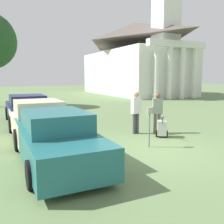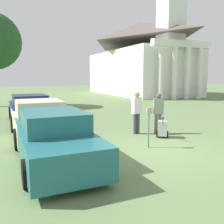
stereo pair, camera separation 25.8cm
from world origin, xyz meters
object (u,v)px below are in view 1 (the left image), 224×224
(person_worker, at_px, (136,110))
(church, at_px, (136,55))
(parked_car_teal, at_px, (55,138))
(equipment_cart, at_px, (162,128))
(parked_car_navy, at_px, (27,110))
(parked_car_cream, at_px, (38,121))
(parking_meter, at_px, (150,120))
(person_supervisor, at_px, (157,110))

(person_worker, xyz_separation_m, church, (12.44, 21.30, 4.41))
(parked_car_teal, height_order, person_worker, person_worker)
(equipment_cart, bearing_deg, parked_car_navy, 162.32)
(parked_car_cream, bearing_deg, church, 50.54)
(parking_meter, relative_size, equipment_cart, 1.42)
(equipment_cart, height_order, church, church)
(parked_car_teal, relative_size, person_supervisor, 2.95)
(parked_car_cream, xyz_separation_m, parked_car_navy, (-0.00, 3.74, -0.01))
(parking_meter, xyz_separation_m, person_worker, (0.65, 2.03, 0.06))
(parked_car_teal, distance_m, church, 28.99)
(equipment_cart, bearing_deg, parked_car_teal, -132.82)
(parked_car_teal, distance_m, parked_car_cream, 3.09)
(person_supervisor, distance_m, equipment_cart, 0.98)
(parked_car_navy, height_order, person_supervisor, person_supervisor)
(parked_car_navy, height_order, parking_meter, parked_car_navy)
(parked_car_cream, relative_size, person_worker, 2.66)
(parked_car_navy, relative_size, person_worker, 2.66)
(person_worker, relative_size, church, 0.08)
(parked_car_cream, bearing_deg, parked_car_teal, -90.58)
(parked_car_navy, bearing_deg, person_supervisor, -46.41)
(parking_meter, bearing_deg, person_supervisor, 48.18)
(parked_car_cream, relative_size, parking_meter, 3.42)
(person_supervisor, bearing_deg, parked_car_navy, -23.73)
(parking_meter, distance_m, church, 27.12)
(parked_car_teal, bearing_deg, equipment_cart, 13.12)
(parked_car_teal, relative_size, person_worker, 2.85)
(parked_car_navy, bearing_deg, equipment_cart, -51.74)
(person_supervisor, xyz_separation_m, equipment_cart, (-0.26, -0.71, -0.62))
(person_worker, relative_size, equipment_cart, 1.83)
(church, bearing_deg, parked_car_teal, -124.99)
(parked_car_teal, distance_m, person_worker, 4.51)
(parking_meter, height_order, church, church)
(person_supervisor, height_order, church, church)
(church, bearing_deg, person_worker, -120.30)
(parked_car_teal, xyz_separation_m, person_supervisor, (4.86, 1.83, 0.31))
(parked_car_teal, bearing_deg, person_supervisor, 20.07)
(parked_car_cream, xyz_separation_m, parking_meter, (3.31, -2.99, 0.27))
(person_worker, distance_m, equipment_cart, 1.37)
(parking_meter, height_order, equipment_cart, parking_meter)
(parked_car_teal, xyz_separation_m, parking_meter, (3.31, 0.10, 0.29))
(parked_car_teal, height_order, church, church)
(parked_car_cream, height_order, equipment_cart, parked_car_cream)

